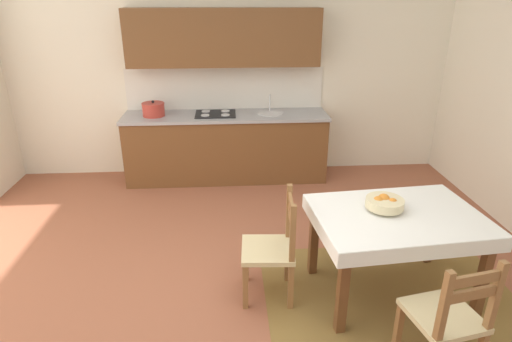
% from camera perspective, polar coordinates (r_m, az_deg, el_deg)
% --- Properties ---
extents(ground_plane, '(6.45, 6.54, 0.10)m').
position_cam_1_polar(ground_plane, '(3.69, -2.15, -18.21)').
color(ground_plane, '#99563D').
extents(wall_back, '(6.45, 0.12, 4.15)m').
position_cam_1_polar(wall_back, '(5.83, -3.51, 19.78)').
color(wall_back, silver).
rests_on(wall_back, ground_plane).
extents(area_rug, '(2.10, 1.60, 0.01)m').
position_cam_1_polar(area_rug, '(3.89, 17.62, -15.93)').
color(area_rug, olive).
rests_on(area_rug, ground_plane).
extents(kitchen_cabinetry, '(2.66, 0.63, 2.20)m').
position_cam_1_polar(kitchen_cabinetry, '(5.69, -4.12, 7.23)').
color(kitchen_cabinetry, brown).
rests_on(kitchen_cabinetry, ground_plane).
extents(dining_table, '(1.39, 1.04, 0.75)m').
position_cam_1_polar(dining_table, '(3.63, 18.22, -7.27)').
color(dining_table, brown).
rests_on(dining_table, ground_plane).
extents(dining_chair_camera_side, '(0.49, 0.49, 0.93)m').
position_cam_1_polar(dining_chair_camera_side, '(3.13, 24.16, -17.49)').
color(dining_chair_camera_side, '#D1BC89').
rests_on(dining_chair_camera_side, ground_plane).
extents(dining_chair_tv_side, '(0.44, 0.44, 0.93)m').
position_cam_1_polar(dining_chair_tv_side, '(3.53, 2.25, -10.31)').
color(dining_chair_tv_side, '#D1BC89').
rests_on(dining_chair_tv_side, ground_plane).
extents(fruit_bowl, '(0.30, 0.30, 0.12)m').
position_cam_1_polar(fruit_bowl, '(3.57, 16.77, -4.10)').
color(fruit_bowl, beige).
rests_on(fruit_bowl, dining_table).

